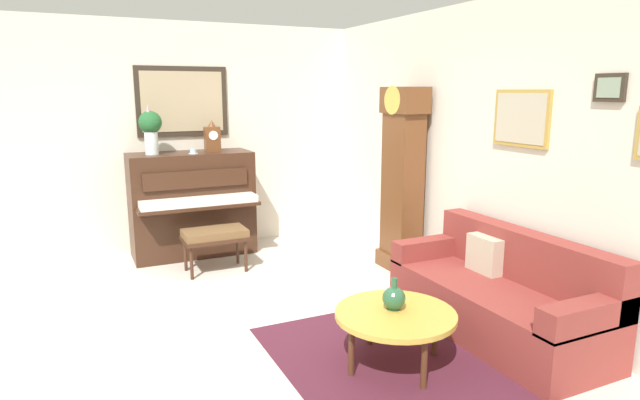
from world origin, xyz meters
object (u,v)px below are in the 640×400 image
flower_vase (150,127)px  green_jug (394,298)px  piano (192,204)px  mantel_clock (212,137)px  grandfather_clock (402,184)px  piano_bench (215,236)px  coffee_table (395,316)px  couch (500,296)px  teacup (193,152)px

flower_vase → green_jug: flower_vase is taller
piano → mantel_clock: mantel_clock is taller
piano → flower_vase: 1.03m
grandfather_clock → flower_vase: size_ratio=3.50×
piano → piano_bench: size_ratio=2.06×
piano → green_jug: bearing=12.8°
flower_vase → green_jug: 3.68m
coffee_table → flower_vase: 3.75m
piano_bench → green_jug: (2.56, 0.68, 0.09)m
green_jug → couch: bearing=92.6°
couch → coffee_table: size_ratio=2.16×
grandfather_clock → coffee_table: grandfather_clock is taller
grandfather_clock → couch: (1.74, -0.18, -0.65)m
grandfather_clock → mantel_clock: size_ratio=5.34×
grandfather_clock → coffee_table: 2.30m
flower_vase → teacup: flower_vase is taller
flower_vase → teacup: size_ratio=5.00×
teacup → flower_vase: bearing=-106.9°
teacup → piano: bearing=-175.4°
couch → mantel_clock: size_ratio=5.00×
piano_bench → mantel_clock: mantel_clock is taller
piano_bench → teacup: 1.07m
couch → teacup: bearing=-149.9°
piano → couch: (3.26, 1.82, -0.32)m
piano → grandfather_clock: grandfather_clock is taller
piano_bench → grandfather_clock: bearing=67.9°
mantel_clock → couch: bearing=25.4°
grandfather_clock → flower_vase: grandfather_clock is taller
piano_bench → couch: 3.06m
piano_bench → mantel_clock: 1.28m
mantel_clock → green_jug: bearing=8.2°
teacup → green_jug: (3.17, 0.74, -0.78)m
grandfather_clock → flower_vase: (-1.52, -2.43, 0.61)m
couch → coffee_table: bearing=-85.0°
piano_bench → green_jug: green_jug is taller
piano → teacup: size_ratio=12.41×
grandfather_clock → mantel_clock: bearing=-131.5°
coffee_table → green_jug: bearing=164.3°
piano → flower_vase: bearing=-89.7°
mantel_clock → teacup: (0.13, -0.26, -0.15)m
teacup → green_jug: 3.35m
piano_bench → coffee_table: piano_bench is taller
grandfather_clock → couch: size_ratio=1.07×
piano_bench → mantel_clock: (-0.75, 0.20, 1.02)m
coffee_table → flower_vase: (-3.36, -1.18, 1.19)m
piano_bench → teacup: (-0.61, -0.07, 0.87)m
couch → flower_vase: size_ratio=3.28×
piano_bench → flower_vase: flower_vase is taller
piano → piano_bench: 0.79m
piano → piano_bench: bearing=5.9°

